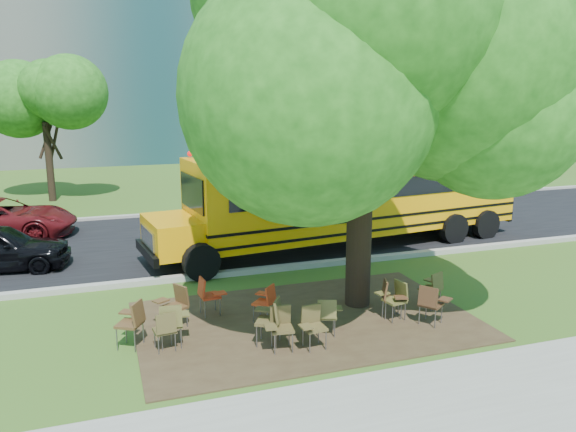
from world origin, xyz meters
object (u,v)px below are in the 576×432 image
object	(u,v)px
chair_0	(166,327)
chair_13	(433,286)
chair_1	(172,321)
chair_3	(280,324)
chair_2	(271,316)
chair_10	(208,293)
school_bus	(356,193)
chair_11	(266,299)
chair_5	(312,323)
chair_6	(395,296)
chair_12	(390,295)
chair_8	(133,319)
chair_4	(328,313)
chair_7	(431,301)
chair_9	(175,302)
main_tree	(364,54)

from	to	relation	value
chair_0	chair_13	size ratio (longest dim) A/B	0.93
chair_1	chair_3	world-z (taller)	chair_1
chair_2	chair_10	distance (m)	2.00
school_bus	chair_1	world-z (taller)	school_bus
school_bus	chair_11	xyz separation A→B (m)	(-4.44, -5.01, -1.18)
chair_5	chair_10	distance (m)	2.68
chair_6	chair_12	distance (m)	0.12
chair_8	school_bus	bearing A→B (deg)	-23.12
chair_4	chair_10	xyz separation A→B (m)	(-2.04, 1.78, 0.04)
chair_7	chair_12	world-z (taller)	chair_7
chair_0	chair_9	size ratio (longest dim) A/B	0.89
chair_8	chair_9	bearing A→B (deg)	-22.97
main_tree	chair_1	distance (m)	6.60
chair_10	chair_12	world-z (taller)	chair_10
chair_0	chair_3	size ratio (longest dim) A/B	0.93
chair_6	chair_10	size ratio (longest dim) A/B	0.99
main_tree	chair_12	xyz separation A→B (m)	(0.33, -0.92, -5.00)
chair_2	main_tree	bearing A→B (deg)	-32.14
chair_0	chair_1	xyz separation A→B (m)	(0.13, 0.12, 0.06)
chair_5	chair_13	world-z (taller)	chair_13
school_bus	chair_10	distance (m)	7.11
chair_12	school_bus	bearing A→B (deg)	-178.59
chair_8	chair_11	size ratio (longest dim) A/B	1.12
chair_6	chair_7	distance (m)	0.76
chair_11	main_tree	bearing A→B (deg)	-40.58
chair_6	school_bus	bearing A→B (deg)	-27.21
chair_2	chair_5	world-z (taller)	chair_2
chair_4	main_tree	bearing A→B (deg)	64.62
chair_5	chair_8	bearing A→B (deg)	-22.70
main_tree	chair_11	bearing A→B (deg)	-173.31
chair_8	chair_10	xyz separation A→B (m)	(1.62, 1.05, -0.04)
chair_2	chair_9	bearing A→B (deg)	77.76
main_tree	chair_4	size ratio (longest dim) A/B	11.37
chair_0	chair_3	xyz separation A→B (m)	(2.02, -0.61, 0.04)
chair_12	chair_3	bearing A→B (deg)	-55.56
chair_7	chair_10	world-z (taller)	chair_7
chair_10	chair_12	distance (m)	3.90
chair_8	chair_12	bearing A→B (deg)	-63.28
chair_9	chair_12	world-z (taller)	chair_9
main_tree	chair_13	size ratio (longest dim) A/B	10.68
chair_0	chair_1	world-z (taller)	chair_1
chair_4	chair_6	distance (m)	1.72
school_bus	chair_3	distance (m)	7.93
chair_13	chair_9	bearing A→B (deg)	149.28
chair_3	chair_5	size ratio (longest dim) A/B	1.02
chair_11	chair_13	world-z (taller)	chair_13
chair_0	chair_4	distance (m)	3.11
chair_7	chair_12	distance (m)	0.87
chair_7	chair_2	bearing A→B (deg)	-128.11
chair_2	chair_12	xyz separation A→B (m)	(2.78, 0.44, -0.06)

